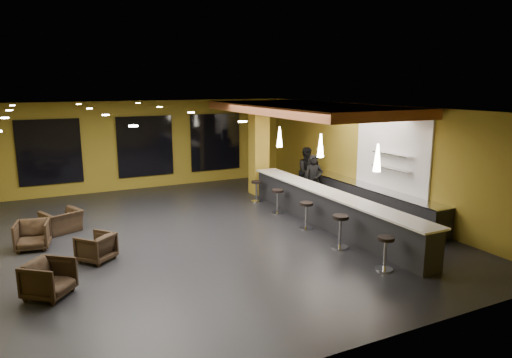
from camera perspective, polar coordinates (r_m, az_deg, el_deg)
name	(u,v)px	position (r m, az deg, el deg)	size (l,w,h in m)	color
floor	(201,235)	(13.09, -6.95, -7.00)	(12.00, 13.00, 0.10)	black
ceiling	(197,107)	(12.41, -7.37, 8.94)	(12.00, 13.00, 0.10)	black
wall_back	(145,145)	(18.86, -13.75, 4.18)	(12.00, 0.10, 3.50)	olive
wall_front	(345,249)	(6.99, 11.07, -8.58)	(12.00, 0.10, 3.50)	olive
wall_right	(372,157)	(15.65, 14.27, 2.63)	(0.10, 13.00, 3.50)	olive
wood_soffit	(304,109)	(15.06, 6.06, 8.74)	(3.60, 8.00, 0.28)	#B05D33
window_left	(50,152)	(18.33, -24.39, 3.08)	(2.20, 0.06, 2.40)	black
window_center	(145,146)	(18.76, -13.66, 3.99)	(2.20, 0.06, 2.40)	black
window_right	(216,142)	(19.63, -5.08, 4.61)	(2.20, 0.06, 2.40)	black
tile_backsplash	(391,154)	(14.81, 16.55, 2.98)	(0.06, 3.20, 2.40)	white
bar_counter	(328,210)	(13.69, 9.03, -3.81)	(0.60, 8.00, 1.00)	black
bar_top	(329,192)	(13.56, 9.10, -1.67)	(0.78, 8.10, 0.05)	silver
prep_counter	(370,201)	(15.28, 14.09, -2.64)	(0.70, 6.00, 0.86)	black
prep_top	(371,187)	(15.18, 14.17, -0.98)	(0.72, 6.00, 0.03)	silver
wall_shelf_lower	(392,168)	(14.64, 16.59, 1.28)	(0.30, 1.50, 0.03)	silver
wall_shelf_upper	(392,154)	(14.57, 16.69, 3.02)	(0.30, 1.50, 0.03)	silver
column	(259,148)	(17.31, 0.36, 3.85)	(0.60, 0.60, 3.50)	#AA8826
pendant_0	(377,158)	(11.76, 14.94, 2.59)	(0.20, 0.20, 0.70)	white
pendant_1	(321,146)	(13.72, 8.08, 4.15)	(0.20, 0.20, 0.70)	white
pendant_2	(280,137)	(15.83, 2.97, 5.27)	(0.20, 0.20, 0.70)	white
staff_a	(314,180)	(15.89, 7.20, -0.15)	(0.64, 0.42, 1.76)	black
staff_b	(308,172)	(17.15, 6.47, 0.90)	(0.90, 0.70, 1.84)	black
staff_c	(312,179)	(16.54, 7.07, -0.02)	(0.76, 0.50, 1.56)	black
armchair_a	(49,279)	(10.11, -24.48, -11.30)	(0.79, 0.81, 0.74)	black
armchair_b	(96,247)	(11.61, -19.37, -8.07)	(0.72, 0.74, 0.68)	black
armchair_c	(33,235)	(13.03, -26.15, -6.33)	(0.79, 0.81, 0.74)	black
armchair_d	(62,221)	(14.16, -23.11, -4.88)	(0.97, 0.85, 0.63)	black
bar_stool_0	(385,249)	(10.80, 15.87, -8.39)	(0.40, 0.40, 0.79)	silver
bar_stool_1	(340,227)	(11.94, 10.49, -5.94)	(0.44, 0.44, 0.86)	silver
bar_stool_2	(306,212)	(13.34, 6.31, -4.10)	(0.40, 0.40, 0.80)	silver
bar_stool_3	(278,198)	(14.82, 2.71, -2.40)	(0.41, 0.41, 0.80)	silver
bar_stool_4	(256,188)	(16.26, 0.05, -1.19)	(0.39, 0.39, 0.77)	silver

